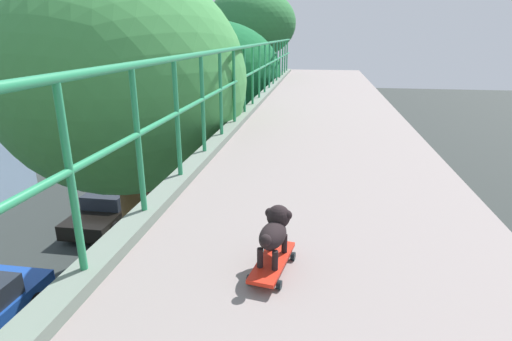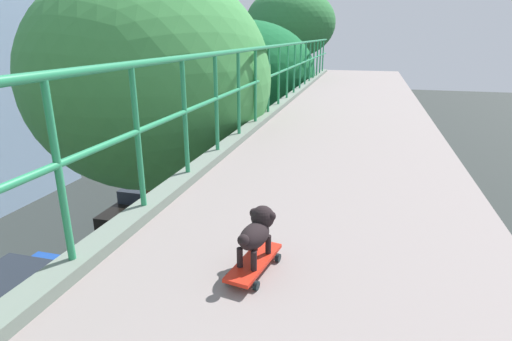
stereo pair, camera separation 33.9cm
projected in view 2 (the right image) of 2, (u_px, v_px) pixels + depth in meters
name	position (u px, v px, depth m)	size (l,w,h in m)	color
green_railing	(9.00, 263.00, 2.02)	(0.20, 29.62, 1.19)	slate
car_blue_fourth	(5.00, 303.00, 10.76)	(1.98, 4.58, 1.42)	navy
car_grey_fifth	(160.00, 265.00, 12.45)	(1.94, 3.84, 1.56)	slate
car_black_sixth	(145.00, 202.00, 17.29)	(1.94, 4.45, 1.33)	black
city_bus	(238.00, 110.00, 30.45)	(2.67, 11.68, 3.52)	white
roadside_tree_mid	(151.00, 84.00, 7.24)	(4.26, 4.26, 8.54)	brown
roadside_tree_far	(247.00, 75.00, 13.59)	(4.45, 4.45, 7.82)	#473D26
roadside_tree_farthest	(290.00, 26.00, 20.29)	(4.43, 4.43, 9.56)	#493031
toy_skateboard	(254.00, 263.00, 2.48)	(0.26, 0.53, 0.08)	red
small_dog	(257.00, 230.00, 2.46)	(0.20, 0.40, 0.30)	black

